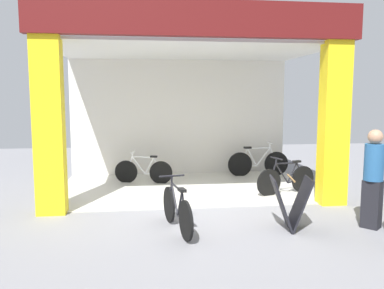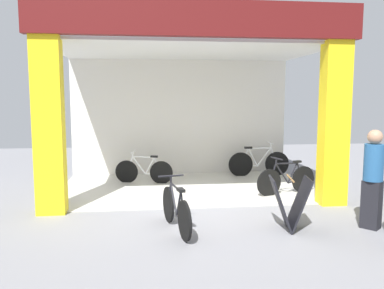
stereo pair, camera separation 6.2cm
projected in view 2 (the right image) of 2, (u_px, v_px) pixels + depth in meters
name	position (u px, v px, depth m)	size (l,w,h in m)	color
ground_plane	(197.00, 208.00, 7.65)	(19.98, 19.98, 0.00)	gray
shop_facade	(187.00, 99.00, 9.25)	(6.19, 3.92, 3.90)	beige
bicycle_inside_0	(287.00, 179.00, 8.72)	(1.48, 0.54, 0.85)	black
bicycle_inside_1	(144.00, 171.00, 9.84)	(1.44, 0.46, 0.81)	black
bicycle_inside_2	(259.00, 163.00, 10.76)	(1.70, 0.47, 0.93)	black
bicycle_parked_0	(176.00, 210.00, 6.32)	(0.45, 1.55, 0.86)	black
sandwich_board_sign	(290.00, 203.00, 6.39)	(0.72, 0.66, 0.87)	black
pedestrian_1	(373.00, 178.00, 6.40)	(0.44, 0.44, 1.64)	black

